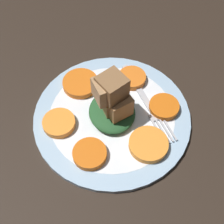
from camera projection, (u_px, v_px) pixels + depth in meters
The scene contains 10 objects.
table_slab at pixel (112, 121), 58.58cm from camera, with size 120.00×120.00×2.00cm, color black.
plate at pixel (112, 117), 57.31cm from camera, with size 28.68×28.68×1.05cm.
carrot_slice_0 at pixel (80, 83), 60.12cm from camera, with size 6.85×6.85×1.22cm, color orange.
carrot_slice_1 at pixel (59, 125), 54.94cm from camera, with size 5.82×5.82×1.22cm, color orange.
carrot_slice_2 at pixel (90, 154), 51.84cm from camera, with size 5.74×5.74×1.22cm, color #D35E11.
carrot_slice_3 at pixel (148, 144), 52.82cm from camera, with size 6.74×6.74×1.22cm, color orange.
carrot_slice_4 at pixel (164, 107), 57.08cm from camera, with size 5.53×5.53×1.22cm, color #D45F12.
carrot_slice_5 at pixel (132, 78), 60.87cm from camera, with size 5.43×5.43×1.22cm, color orange.
center_pile at pixel (113, 103), 53.37cm from camera, with size 9.25×8.32×10.28cm.
fork at pixel (147, 103), 58.06cm from camera, with size 19.10×5.41×0.40cm.
Camera 1 is at (-30.19, 6.68, 50.78)cm, focal length 50.00 mm.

